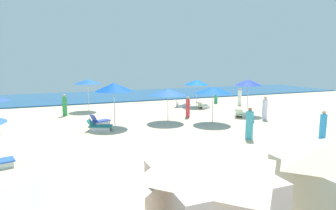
# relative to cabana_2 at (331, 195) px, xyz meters

# --- Properties ---
(ground_plane) EXTENTS (60.00, 60.00, 0.00)m
(ground_plane) POSITION_rel_cabana_2_xyz_m (0.33, 4.39, -1.34)
(ground_plane) COLOR beige
(ocean) EXTENTS (60.00, 10.58, 0.12)m
(ocean) POSITION_rel_cabana_2_xyz_m (0.33, 29.10, -1.28)
(ocean) COLOR #1B5289
(ocean) RESTS_ON ground_plane
(cabana_2) EXTENTS (2.03, 2.03, 2.59)m
(cabana_2) POSITION_rel_cabana_2_xyz_m (0.00, 0.00, 0.00)
(cabana_2) COLOR beige
(cabana_2) RESTS_ON ground_plane
(umbrella_0) EXTENTS (2.02, 2.02, 2.72)m
(umbrella_0) POSITION_rel_cabana_2_xyz_m (8.45, 13.96, 1.16)
(umbrella_0) COLOR silver
(umbrella_0) RESTS_ON ground_plane
(lounge_chair_0_0) EXTENTS (1.44, 1.21, 0.71)m
(lounge_chair_0_0) POSITION_rel_cabana_2_xyz_m (7.41, 13.27, -1.09)
(lounge_chair_0_0) COLOR silver
(lounge_chair_0_0) RESTS_ON ground_plane
(umbrella_1) EXTENTS (2.37, 2.37, 2.77)m
(umbrella_1) POSITION_rel_cabana_2_xyz_m (-1.87, 13.81, 1.17)
(umbrella_1) COLOR silver
(umbrella_1) RESTS_ON ground_plane
(lounge_chair_1_0) EXTENTS (1.57, 1.13, 0.70)m
(lounge_chair_1_0) POSITION_rel_cabana_2_xyz_m (-2.99, 12.96, -1.07)
(lounge_chair_1_0) COLOR silver
(lounge_chair_1_0) RESTS_ON ground_plane
(lounge_chair_1_1) EXTENTS (1.39, 1.03, 0.75)m
(lounge_chair_1_1) POSITION_rel_cabana_2_xyz_m (-2.73, 14.55, -1.07)
(lounge_chair_1_1) COLOR silver
(lounge_chair_1_1) RESTS_ON ground_plane
(umbrella_2) EXTENTS (2.17, 2.17, 2.62)m
(umbrella_2) POSITION_rel_cabana_2_xyz_m (-2.76, 20.32, 1.09)
(umbrella_2) COLOR silver
(umbrella_2) RESTS_ON ground_plane
(umbrella_3) EXTENTS (2.42, 2.42, 2.44)m
(umbrella_3) POSITION_rel_cabana_2_xyz_m (4.45, 12.41, 0.88)
(umbrella_3) COLOR silver
(umbrella_3) RESTS_ON ground_plane
(umbrella_4) EXTENTS (2.26, 2.26, 2.43)m
(umbrella_4) POSITION_rel_cabana_2_xyz_m (6.62, 18.98, 0.86)
(umbrella_4) COLOR silver
(umbrella_4) RESTS_ON ground_plane
(lounge_chair_4_0) EXTENTS (1.42, 1.09, 0.64)m
(lounge_chair_4_0) POSITION_rel_cabana_2_xyz_m (6.63, 17.70, -1.08)
(lounge_chair_4_0) COLOR silver
(lounge_chair_4_0) RESTS_ON ground_plane
(lounge_chair_4_1) EXTENTS (1.46, 0.88, 0.69)m
(lounge_chair_4_1) POSITION_rel_cabana_2_xyz_m (5.22, 19.08, -1.08)
(lounge_chair_4_1) COLOR silver
(lounge_chair_4_1) RESTS_ON ground_plane
(umbrella_5) EXTENTS (2.45, 2.45, 2.25)m
(umbrella_5) POSITION_rel_cabana_2_xyz_m (1.78, 13.83, 0.71)
(umbrella_5) COLOR silver
(umbrella_5) RESTS_ON ground_plane
(beachgoer_0) EXTENTS (0.47, 0.47, 1.62)m
(beachgoer_0) POSITION_rel_cabana_2_xyz_m (10.72, 18.12, -0.58)
(beachgoer_0) COLOR white
(beachgoer_0) RESTS_ON ground_plane
(beachgoer_1) EXTENTS (0.43, 0.43, 1.57)m
(beachgoer_1) POSITION_rel_cabana_2_xyz_m (7.67, 6.58, -0.61)
(beachgoer_1) COLOR #2D91E0
(beachgoer_1) RESTS_ON ground_plane
(beachgoer_3) EXTENTS (0.44, 0.44, 1.69)m
(beachgoer_3) POSITION_rel_cabana_2_xyz_m (8.38, 11.90, -0.55)
(beachgoer_3) COLOR silver
(beachgoer_3) RESTS_ON ground_plane
(beachgoer_4) EXTENTS (0.44, 0.44, 1.71)m
(beachgoer_4) POSITION_rel_cabana_2_xyz_m (4.18, 8.14, -0.55)
(beachgoer_4) COLOR #3BA0B9
(beachgoer_4) RESTS_ON ground_plane
(beachgoer_5) EXTENTS (0.35, 0.35, 1.66)m
(beachgoer_5) POSITION_rel_cabana_2_xyz_m (-4.71, 18.59, -0.57)
(beachgoer_5) COLOR green
(beachgoer_5) RESTS_ON ground_plane
(beachgoer_6) EXTENTS (0.43, 0.43, 1.54)m
(beachgoer_6) POSITION_rel_cabana_2_xyz_m (3.69, 14.66, -0.61)
(beachgoer_6) COLOR #F64045
(beachgoer_6) RESTS_ON ground_plane
(beachgoer_7) EXTENTS (0.36, 0.36, 1.51)m
(beachgoer_7) POSITION_rel_cabana_2_xyz_m (9.33, 20.05, -0.64)
(beachgoer_7) COLOR #359C6D
(beachgoer_7) RESTS_ON ground_plane
(cooler_box_0) EXTENTS (0.61, 0.64, 0.41)m
(cooler_box_0) POSITION_rel_cabana_2_xyz_m (7.09, 11.64, -1.13)
(cooler_box_0) COLOR #255CB4
(cooler_box_0) RESTS_ON ground_plane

